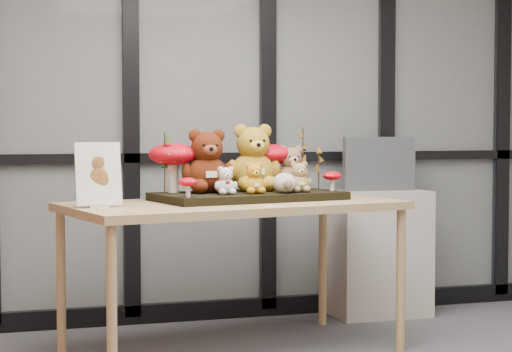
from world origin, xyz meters
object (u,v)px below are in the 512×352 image
object	(u,v)px
mushroom_front_right	(332,180)
monitor	(379,164)
bear_white_bow	(226,179)
plush_cream_hedgehog	(284,182)
sign_holder	(98,177)
mushroom_back_left	(173,165)
bear_pooh_yellow	(253,154)
diorama_tray	(249,196)
bear_tan_back	(291,165)
cabinet	(380,253)
bear_brown_medium	(207,158)
mushroom_front_left	(188,186)
bear_small_yellow	(254,176)
display_table	(233,214)
mushroom_back_right	(272,164)
bear_beige_small	(299,175)

from	to	relation	value
mushroom_front_right	monitor	world-z (taller)	monitor
bear_white_bow	mushroom_front_right	size ratio (longest dim) A/B	1.37
plush_cream_hedgehog	sign_holder	size ratio (longest dim) A/B	0.38
mushroom_back_left	mushroom_front_right	bearing A→B (deg)	-9.01
bear_pooh_yellow	mushroom_front_right	xyz separation A→B (m)	(0.42, -0.16, -0.15)
diorama_tray	bear_tan_back	world-z (taller)	bear_tan_back
bear_tan_back	cabinet	world-z (taller)	bear_tan_back
bear_white_bow	bear_brown_medium	bearing A→B (deg)	97.08
bear_tan_back	bear_brown_medium	bearing A→B (deg)	179.18
bear_tan_back	bear_white_bow	xyz separation A→B (m)	(-0.47, -0.28, -0.06)
bear_white_bow	mushroom_front_left	xyz separation A→B (m)	(-0.24, -0.13, -0.03)
bear_pooh_yellow	mushroom_front_right	bearing A→B (deg)	-32.70
mushroom_back_left	sign_holder	distance (m)	0.56
cabinet	sign_holder	bearing A→B (deg)	-156.80
bear_brown_medium	bear_small_yellow	distance (m)	0.29
bear_pooh_yellow	mushroom_front_left	distance (m)	0.64
plush_cream_hedgehog	cabinet	size ratio (longest dim) A/B	0.15
mushroom_back_left	bear_pooh_yellow	bearing A→B (deg)	2.70
plush_cream_hedgehog	bear_pooh_yellow	bearing A→B (deg)	99.99
display_table	mushroom_back_right	xyz separation A→B (m)	(0.32, 0.29, 0.25)
mushroom_front_right	bear_beige_small	bearing A→B (deg)	-168.55
plush_cream_hedgehog	mushroom_front_left	size ratio (longest dim) A/B	1.09
bear_tan_back	monitor	bearing A→B (deg)	20.64
mushroom_front_right	sign_holder	size ratio (longest dim) A/B	0.37
display_table	bear_white_bow	bearing A→B (deg)	-149.03
diorama_tray	bear_white_bow	bearing A→B (deg)	-151.99
mushroom_back_left	sign_holder	world-z (taller)	mushroom_back_left
display_table	mushroom_back_left	world-z (taller)	mushroom_back_left
bear_white_bow	monitor	world-z (taller)	monitor
bear_beige_small	mushroom_front_right	xyz separation A→B (m)	(0.22, 0.04, -0.03)
bear_tan_back	monitor	distance (m)	0.94
bear_beige_small	monitor	bearing A→B (deg)	29.58
bear_small_yellow	plush_cream_hedgehog	world-z (taller)	bear_small_yellow
bear_brown_medium	bear_white_bow	world-z (taller)	bear_brown_medium
diorama_tray	bear_brown_medium	size ratio (longest dim) A/B	2.65
sign_holder	monitor	bearing A→B (deg)	18.43
bear_small_yellow	monitor	xyz separation A→B (m)	(1.10, 0.76, 0.03)
display_table	sign_holder	distance (m)	0.79
mushroom_back_right	mushroom_front_left	size ratio (longest dim) A/B	2.57
plush_cream_hedgehog	bear_white_bow	bearing A→B (deg)	170.14
monitor	cabinet	bearing A→B (deg)	-90.00
monitor	mushroom_front_left	bearing A→B (deg)	-148.83
bear_beige_small	sign_holder	world-z (taller)	sign_holder
mushroom_front_right	bear_brown_medium	bearing A→B (deg)	174.09
mushroom_back_right	mushroom_front_right	distance (m)	0.38
diorama_tray	bear_brown_medium	world-z (taller)	bear_brown_medium
bear_small_yellow	mushroom_back_right	distance (m)	0.39
bear_small_yellow	bear_white_bow	distance (m)	0.17
mushroom_front_right	monitor	size ratio (longest dim) A/B	0.25
bear_pooh_yellow	mushroom_back_right	bearing A→B (deg)	16.53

